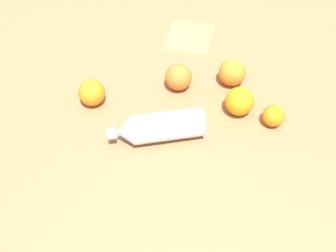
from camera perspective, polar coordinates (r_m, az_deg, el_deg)
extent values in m
plane|color=olive|center=(1.09, 0.60, -1.29)|extent=(2.40, 2.40, 0.00)
cylinder|color=silver|center=(1.06, 0.00, 0.00)|extent=(0.20, 0.18, 0.08)
cone|color=silver|center=(1.06, -6.31, -0.84)|extent=(0.08, 0.09, 0.08)
cylinder|color=#B2B7BF|center=(1.06, -8.10, -1.07)|extent=(0.04, 0.04, 0.03)
sphere|color=orange|center=(1.14, 15.01, 1.42)|extent=(0.06, 0.06, 0.06)
sphere|color=orange|center=(1.14, 10.27, 3.54)|extent=(0.08, 0.08, 0.08)
sphere|color=orange|center=(1.19, 1.52, 7.07)|extent=(0.08, 0.08, 0.08)
sphere|color=orange|center=(1.17, -10.96, 4.74)|extent=(0.08, 0.08, 0.08)
sphere|color=orange|center=(1.22, 9.10, 7.72)|extent=(0.08, 0.08, 0.08)
cube|color=#E5B24C|center=(1.41, 3.10, 12.75)|extent=(0.22, 0.21, 0.01)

